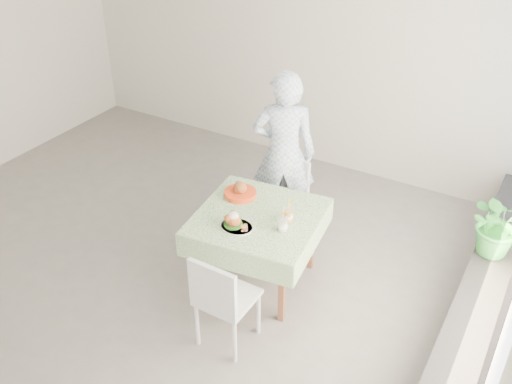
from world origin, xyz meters
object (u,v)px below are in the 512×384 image
Objects in this scene: diner at (284,154)px; potted_plant at (500,224)px; cafe_table at (258,241)px; main_dish at (235,223)px; chair_near at (227,315)px; juice_cup_orange at (288,215)px; chair_far at (284,208)px.

diner is 2.07m from potted_plant.
cafe_table is 0.67× the size of diner.
main_dish reaches higher than cafe_table.
chair_near is 1.54× the size of potted_plant.
diner is at bearing 119.98° from juice_cup_orange.
diner is (-0.23, 0.90, 0.40)m from cafe_table.
main_dish is (-0.08, -0.25, 0.33)m from cafe_table.
main_dish reaches higher than chair_near.
cafe_table is at bearing -167.77° from juice_cup_orange.
juice_cup_orange reaches higher than main_dish.
chair_near is 0.51× the size of diner.
diner reaches higher than juice_cup_orange.
cafe_table is 0.79m from chair_near.
potted_plant is (1.69, 1.60, 0.51)m from chair_near.
chair_near is 2.38m from potted_plant.
cafe_table is at bearing 79.25° from diner.
cafe_table is 4.02× the size of main_dish.
chair_near is 1.80m from diner.
juice_cup_orange reaches higher than chair_far.
main_dish is (-0.23, 0.50, 0.52)m from chair_near.
potted_plant is at bearing 29.69° from main_dish.
potted_plant is at bearing 24.63° from cafe_table.
main_dish is 1.10× the size of juice_cup_orange.
chair_far is 3.03× the size of juice_cup_orange.
chair_far is 0.89× the size of chair_near.
chair_near is 3.40× the size of juice_cup_orange.
potted_plant reaches higher than chair_far.
diner reaches higher than main_dish.
cafe_table is 0.91m from chair_far.
chair_far is 2.10m from potted_plant.
main_dish reaches higher than chair_far.
main_dish is at bearing 114.20° from chair_near.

